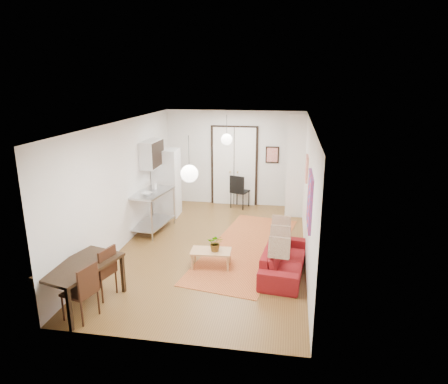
% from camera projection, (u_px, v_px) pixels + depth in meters
% --- Properties ---
extents(floor, '(7.00, 7.00, 0.00)m').
position_uv_depth(floor, '(213.00, 248.00, 9.30)').
color(floor, brown).
rests_on(floor, ground).
extents(ceiling, '(4.20, 7.00, 0.02)m').
position_uv_depth(ceiling, '(212.00, 123.00, 8.50)').
color(ceiling, silver).
rests_on(ceiling, wall_back).
extents(wall_back, '(4.20, 0.02, 2.90)m').
position_uv_depth(wall_back, '(234.00, 158.00, 12.22)').
color(wall_back, silver).
rests_on(wall_back, floor).
extents(wall_front, '(4.20, 0.02, 2.90)m').
position_uv_depth(wall_front, '(164.00, 254.00, 5.58)').
color(wall_front, silver).
rests_on(wall_front, floor).
extents(wall_left, '(0.02, 7.00, 2.90)m').
position_uv_depth(wall_left, '(124.00, 184.00, 9.23)').
color(wall_left, silver).
rests_on(wall_left, floor).
extents(wall_right, '(0.02, 7.00, 2.90)m').
position_uv_depth(wall_right, '(308.00, 192.00, 8.56)').
color(wall_right, silver).
rests_on(wall_right, floor).
extents(double_doors, '(1.44, 0.06, 2.50)m').
position_uv_depth(double_doors, '(234.00, 167.00, 12.24)').
color(double_doors, white).
rests_on(double_doors, wall_back).
extents(stub_partition, '(0.50, 0.10, 2.90)m').
position_uv_depth(stub_partition, '(296.00, 167.00, 11.02)').
color(stub_partition, silver).
rests_on(stub_partition, floor).
extents(wall_cabinet, '(0.35, 1.00, 0.70)m').
position_uv_depth(wall_cabinet, '(152.00, 154.00, 10.50)').
color(wall_cabinet, silver).
rests_on(wall_cabinet, wall_left).
extents(painting_popart, '(0.05, 1.00, 1.00)m').
position_uv_depth(painting_popart, '(310.00, 200.00, 7.33)').
color(painting_popart, red).
rests_on(painting_popart, wall_right).
extents(painting_abstract, '(0.05, 0.50, 0.60)m').
position_uv_depth(painting_abstract, '(307.00, 169.00, 9.23)').
color(painting_abstract, white).
rests_on(painting_abstract, wall_right).
extents(poster_back, '(0.40, 0.03, 0.50)m').
position_uv_depth(poster_back, '(272.00, 155.00, 11.96)').
color(poster_back, red).
rests_on(poster_back, wall_back).
extents(print_left, '(0.03, 0.44, 0.54)m').
position_uv_depth(print_left, '(153.00, 148.00, 10.99)').
color(print_left, '#A36844').
rests_on(print_left, wall_left).
extents(pendant_back, '(0.30, 0.30, 0.80)m').
position_uv_depth(pendant_back, '(227.00, 139.00, 10.58)').
color(pendant_back, silver).
rests_on(pendant_back, ceiling).
extents(pendant_front, '(0.30, 0.30, 0.80)m').
position_uv_depth(pendant_front, '(189.00, 174.00, 6.78)').
color(pendant_front, silver).
rests_on(pendant_front, ceiling).
extents(kilim_rug, '(2.34, 4.55, 0.01)m').
position_uv_depth(kilim_rug, '(247.00, 248.00, 9.30)').
color(kilim_rug, '#BC612F').
rests_on(kilim_rug, floor).
extents(sofa, '(2.03, 0.97, 0.57)m').
position_uv_depth(sofa, '(284.00, 259.00, 8.07)').
color(sofa, maroon).
rests_on(sofa, floor).
extents(coffee_table, '(0.86, 0.51, 0.37)m').
position_uv_depth(coffee_table, '(211.00, 253.00, 8.29)').
color(coffee_table, tan).
rests_on(coffee_table, floor).
extents(potted_plant, '(0.30, 0.34, 0.36)m').
position_uv_depth(potted_plant, '(216.00, 243.00, 8.21)').
color(potted_plant, '#2F5D29').
rests_on(potted_plant, coffee_table).
extents(kitchen_counter, '(0.87, 1.46, 1.05)m').
position_uv_depth(kitchen_counter, '(152.00, 205.00, 10.18)').
color(kitchen_counter, '#B8BABD').
rests_on(kitchen_counter, floor).
extents(bowl, '(0.30, 0.30, 0.06)m').
position_uv_depth(bowl, '(147.00, 194.00, 9.79)').
color(bowl, beige).
rests_on(bowl, kitchen_counter).
extents(soap_bottle, '(0.12, 0.12, 0.22)m').
position_uv_depth(soap_bottle, '(154.00, 185.00, 10.29)').
color(soap_bottle, teal).
rests_on(soap_bottle, kitchen_counter).
extents(fridge, '(0.69, 0.69, 1.92)m').
position_uv_depth(fridge, '(167.00, 183.00, 11.31)').
color(fridge, silver).
rests_on(fridge, floor).
extents(dining_table, '(1.13, 1.56, 0.78)m').
position_uv_depth(dining_table, '(81.00, 269.00, 6.78)').
color(dining_table, black).
rests_on(dining_table, floor).
extents(dining_chair_near, '(0.56, 0.70, 0.96)m').
position_uv_depth(dining_chair_near, '(101.00, 265.00, 7.21)').
color(dining_chair_near, '#351A11').
rests_on(dining_chair_near, floor).
extents(dining_chair_far, '(0.56, 0.70, 0.96)m').
position_uv_depth(dining_chair_far, '(82.00, 284.00, 6.55)').
color(dining_chair_far, '#351A11').
rests_on(dining_chair_far, floor).
extents(black_side_chair, '(0.60, 0.61, 1.03)m').
position_uv_depth(black_side_chair, '(240.00, 187.00, 12.18)').
color(black_side_chair, black).
rests_on(black_side_chair, floor).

